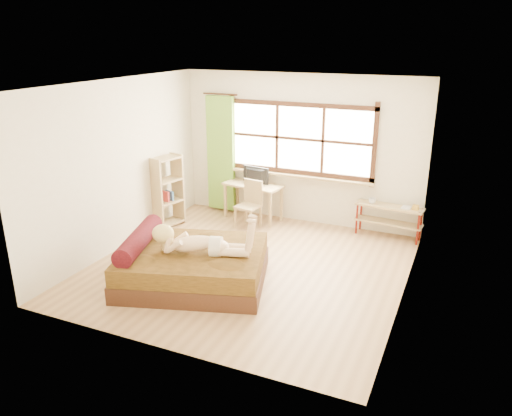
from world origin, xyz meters
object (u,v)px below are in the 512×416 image
at_px(bed, 190,264).
at_px(woman, 200,233).
at_px(pipe_shelf, 390,214).
at_px(bookshelf, 167,191).
at_px(kitten, 153,232).
at_px(chair, 250,201).
at_px(desk, 253,189).

xyz_separation_m(bed, woman, (0.20, -0.04, 0.52)).
xyz_separation_m(pipe_shelf, bookshelf, (-3.79, -1.04, 0.24)).
bearing_deg(pipe_shelf, kitten, -132.35).
bearing_deg(bookshelf, woman, -32.37).
xyz_separation_m(woman, chair, (-0.31, 2.35, -0.31)).
bearing_deg(woman, kitten, 153.08).
bearing_deg(desk, pipe_shelf, 12.29).
relative_size(desk, pipe_shelf, 1.00).
relative_size(kitten, bookshelf, 0.23).
relative_size(kitten, chair, 0.34).
xyz_separation_m(kitten, chair, (0.56, 2.20, -0.13)).
bearing_deg(pipe_shelf, chair, -163.17).
relative_size(bed, desk, 2.02).
relative_size(woman, chair, 1.61).
distance_m(kitten, desk, 2.61).
height_order(desk, chair, chair).
distance_m(bed, pipe_shelf, 3.62).
relative_size(bed, bookshelf, 1.82).
relative_size(woman, desk, 1.18).
relative_size(desk, chair, 1.36).
bearing_deg(desk, chair, -63.54).
xyz_separation_m(woman, bookshelf, (-1.71, 1.80, -0.13)).
bearing_deg(bed, bookshelf, 113.52).
height_order(desk, pipe_shelf, desk).
height_order(desk, bookshelf, bookshelf).
height_order(woman, pipe_shelf, woman).
xyz_separation_m(bed, desk, (-0.23, 2.69, 0.33)).
xyz_separation_m(chair, bookshelf, (-1.40, -0.55, 0.18)).
bearing_deg(bookshelf, desk, 49.79).
height_order(bed, kitten, bed).
bearing_deg(kitten, bookshelf, 99.91).
distance_m(woman, pipe_shelf, 3.54).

